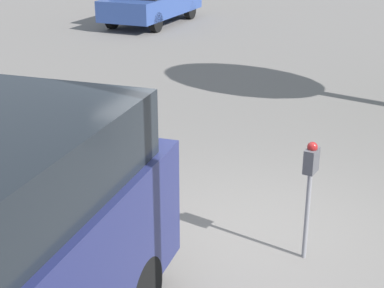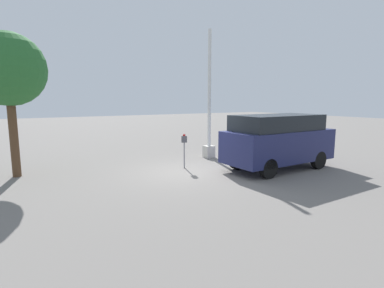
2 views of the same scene
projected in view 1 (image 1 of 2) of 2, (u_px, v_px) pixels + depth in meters
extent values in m
plane|color=slate|center=(246.00, 240.00, 6.83)|extent=(80.00, 80.00, 0.00)
cylinder|color=gray|center=(307.00, 216.00, 6.32)|extent=(0.05, 0.05, 1.03)
cube|color=#47474C|center=(311.00, 161.00, 6.08)|extent=(0.22, 0.15, 0.26)
sphere|color=maroon|center=(312.00, 147.00, 6.02)|extent=(0.11, 0.11, 0.11)
cube|color=#2D478C|center=(153.00, 4.00, 19.93)|extent=(4.49, 2.08, 0.66)
cube|color=orange|center=(165.00, 1.00, 22.04)|extent=(0.09, 0.12, 0.20)
cylinder|color=black|center=(150.00, 7.00, 21.50)|extent=(0.65, 0.26, 0.63)
cylinder|color=black|center=(190.00, 10.00, 20.92)|extent=(0.65, 0.26, 0.63)
cylinder|color=black|center=(112.00, 19.00, 19.18)|extent=(0.65, 0.26, 0.63)
cylinder|color=black|center=(156.00, 22.00, 18.60)|extent=(0.65, 0.26, 0.63)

